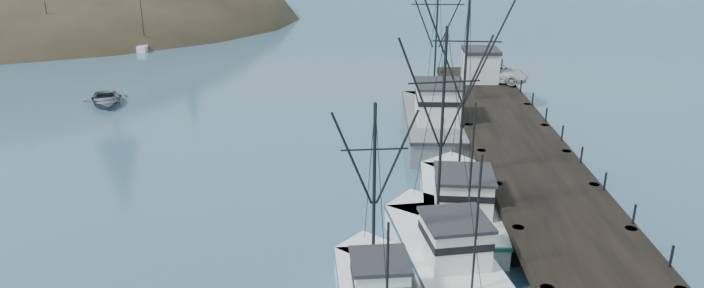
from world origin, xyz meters
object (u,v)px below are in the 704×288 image
Objects in this scene: pier_shed at (480,64)px; pickup_truck at (496,73)px; trawler_far at (459,202)px; pier at (523,155)px; work_vessel at (434,120)px; motorboat at (107,104)px; trawler_near at (442,250)px.

pier_shed is 0.59× the size of pickup_truck.
trawler_far is 22.62m from pier_shed.
pier_shed is 1.56m from pickup_truck.
pier_shed is at bearing 89.63° from pier.
work_vessel is at bearing 119.06° from pier.
pier is at bearing -163.07° from pickup_truck.
work_vessel is (-0.03, 13.25, 0.41)m from trawler_far.
pier is 8.15× the size of motorboat.
trawler_far is at bearing -102.07° from pier_shed.
pier is 13.75× the size of pier_shed.
trawler_near is 3.60× the size of pier_shed.
trawler_far is 13.25m from work_vessel.
pier is 16.89m from pickup_truck.
pier is 6.80m from trawler_far.
pier is at bearing 47.14° from trawler_far.
trawler_near is 28.00m from pier_shed.
pickup_truck is (6.11, 8.49, 1.52)m from work_vessel.
work_vessel is at bearing -118.43° from pier_shed.
work_vessel reaches higher than pier.
pickup_truck reaches higher than motorboat.
motorboat is at bearing 153.82° from pier.
pickup_truck is at bearing -9.55° from pier_shed.
work_vessel reaches higher than pier_shed.
pier_shed is at bearing -22.68° from motorboat.
pier is 8.14× the size of pickup_truck.
trawler_far reaches higher than trawler_near.
trawler_far is 2.32× the size of pickup_truck.
pier is 36.08m from motorboat.
pier is 3.01× the size of work_vessel.
motorboat is (-32.34, 15.90, -1.69)m from pier.
motorboat is at bearing -178.00° from pier_shed.
pier is 17.12m from pier_shed.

